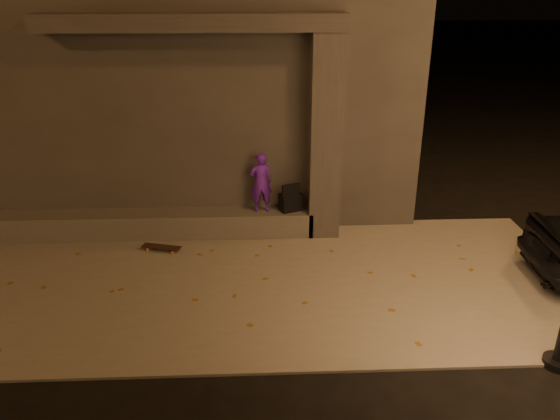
{
  "coord_description": "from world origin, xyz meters",
  "views": [
    {
      "loc": [
        0.51,
        -5.49,
        4.42
      ],
      "look_at": [
        0.83,
        2.0,
        1.24
      ],
      "focal_mm": 35.0,
      "sensor_mm": 36.0,
      "label": 1
    }
  ],
  "objects_px": {
    "column": "(325,139)",
    "backpack": "(290,201)",
    "skateboard": "(161,247)",
    "skateboarder": "(261,182)"
  },
  "relations": [
    {
      "from": "column",
      "to": "backpack",
      "type": "xyz_separation_m",
      "value": [
        -0.6,
        0.0,
        -1.16
      ]
    },
    {
      "from": "backpack",
      "to": "skateboard",
      "type": "xyz_separation_m",
      "value": [
        -2.29,
        -0.65,
        -0.57
      ]
    },
    {
      "from": "skateboarder",
      "to": "column",
      "type": "bearing_deg",
      "value": 172.89
    },
    {
      "from": "skateboarder",
      "to": "backpack",
      "type": "distance_m",
      "value": 0.65
    },
    {
      "from": "skateboarder",
      "to": "skateboard",
      "type": "bearing_deg",
      "value": 13.19
    },
    {
      "from": "column",
      "to": "skateboarder",
      "type": "distance_m",
      "value": 1.39
    },
    {
      "from": "column",
      "to": "skateboard",
      "type": "distance_m",
      "value": 3.44
    },
    {
      "from": "column",
      "to": "backpack",
      "type": "height_order",
      "value": "column"
    },
    {
      "from": "skateboarder",
      "to": "skateboard",
      "type": "distance_m",
      "value": 2.1
    },
    {
      "from": "backpack",
      "to": "skateboarder",
      "type": "bearing_deg",
      "value": 157.4
    }
  ]
}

